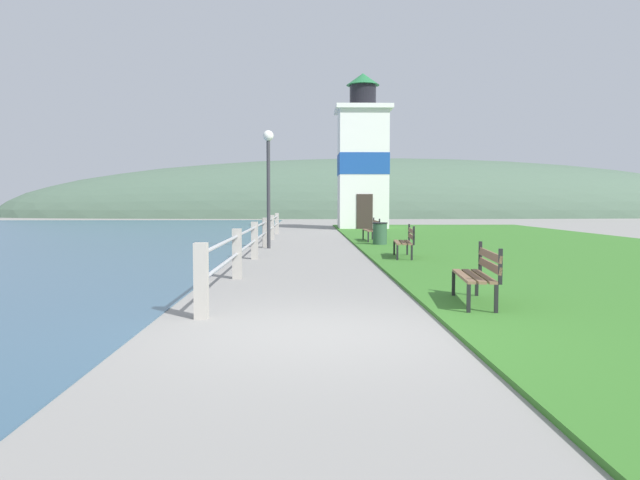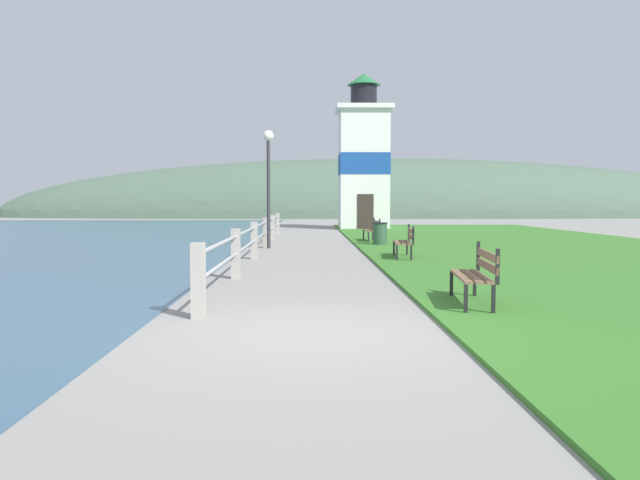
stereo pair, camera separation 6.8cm
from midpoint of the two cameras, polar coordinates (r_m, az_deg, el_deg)
The scene contains 10 objects.
ground_plane at distance 7.53m, azimuth -0.44°, elevation -8.55°, with size 160.00×160.00×0.00m, color gray.
grass_verge at distance 22.22m, azimuth 19.23°, elevation -0.66°, with size 12.00×40.25×0.06m.
seawall_railing at distance 19.35m, azimuth -5.38°, elevation 0.60°, with size 0.18×21.99×1.03m.
park_bench_near at distance 9.55m, azimuth 14.36°, elevation -2.84°, with size 0.63×1.64×0.94m.
park_bench_midway at distance 17.09m, azimuth 7.94°, elevation 0.01°, with size 0.62×1.70×0.94m.
park_bench_far at distance 24.15m, azimuth 4.95°, elevation 1.05°, with size 0.51×1.74×0.94m.
lighthouse at distance 36.34m, azimuth 4.05°, elevation 7.20°, with size 3.18×3.18×8.92m.
trash_bin at distance 22.22m, azimuth 5.60°, elevation 0.54°, with size 0.54×0.54×0.84m.
lamp_post at distance 21.11m, azimuth -4.65°, elevation 6.67°, with size 0.36×0.36×3.96m.
distant_hillside at distance 64.73m, azimuth 6.09°, elevation 2.11°, with size 80.00×16.00×12.00m.
Camera 2 is at (-0.05, -7.37, 1.58)m, focal length 35.00 mm.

